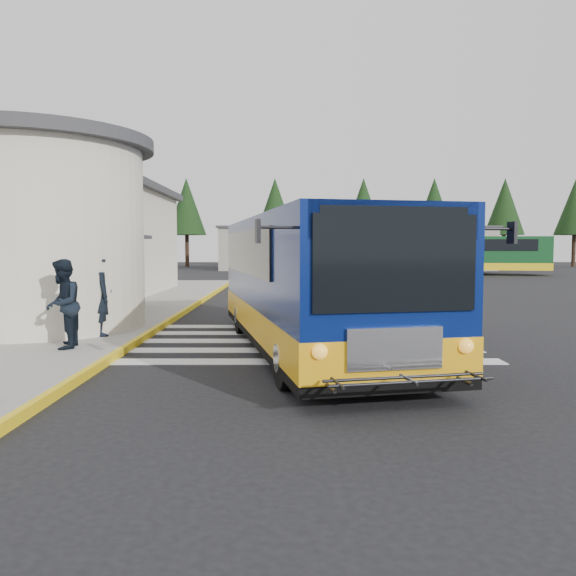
{
  "coord_description": "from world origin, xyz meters",
  "views": [
    {
      "loc": [
        -0.68,
        -13.84,
        2.2
      ],
      "look_at": [
        -0.65,
        -0.5,
        1.23
      ],
      "focal_mm": 35.0,
      "sensor_mm": 36.0,
      "label": 1
    }
  ],
  "objects_px": {
    "transit_bus": "(311,288)",
    "far_bus_b": "(481,253)",
    "pedestrian_a": "(102,296)",
    "pedestrian_b": "(63,304)",
    "far_bus_a": "(438,257)"
  },
  "relations": [
    {
      "from": "transit_bus",
      "to": "far_bus_b",
      "type": "height_order",
      "value": "far_bus_b"
    },
    {
      "from": "pedestrian_a",
      "to": "pedestrian_b",
      "type": "height_order",
      "value": "pedestrian_a"
    },
    {
      "from": "pedestrian_b",
      "to": "far_bus_a",
      "type": "height_order",
      "value": "far_bus_a"
    },
    {
      "from": "far_bus_b",
      "to": "pedestrian_b",
      "type": "bearing_deg",
      "value": 157.93
    },
    {
      "from": "transit_bus",
      "to": "pedestrian_b",
      "type": "relative_size",
      "value": 5.65
    },
    {
      "from": "transit_bus",
      "to": "pedestrian_b",
      "type": "xyz_separation_m",
      "value": [
        -5.03,
        -0.53,
        -0.29
      ]
    },
    {
      "from": "transit_bus",
      "to": "far_bus_a",
      "type": "xyz_separation_m",
      "value": [
        12.07,
        34.69,
        0.08
      ]
    },
    {
      "from": "pedestrian_a",
      "to": "far_bus_a",
      "type": "bearing_deg",
      "value": -49.2
    },
    {
      "from": "pedestrian_b",
      "to": "pedestrian_a",
      "type": "bearing_deg",
      "value": 161.53
    },
    {
      "from": "pedestrian_b",
      "to": "far_bus_a",
      "type": "relative_size",
      "value": 0.21
    },
    {
      "from": "transit_bus",
      "to": "pedestrian_a",
      "type": "bearing_deg",
      "value": 154.92
    },
    {
      "from": "transit_bus",
      "to": "pedestrian_a",
      "type": "xyz_separation_m",
      "value": [
        -4.79,
        1.16,
        -0.26
      ]
    },
    {
      "from": "pedestrian_a",
      "to": "pedestrian_b",
      "type": "xyz_separation_m",
      "value": [
        -0.24,
        -1.68,
        -0.02
      ]
    },
    {
      "from": "pedestrian_b",
      "to": "far_bus_a",
      "type": "distance_m",
      "value": 39.16
    },
    {
      "from": "pedestrian_a",
      "to": "far_bus_b",
      "type": "bearing_deg",
      "value": -54.37
    }
  ]
}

